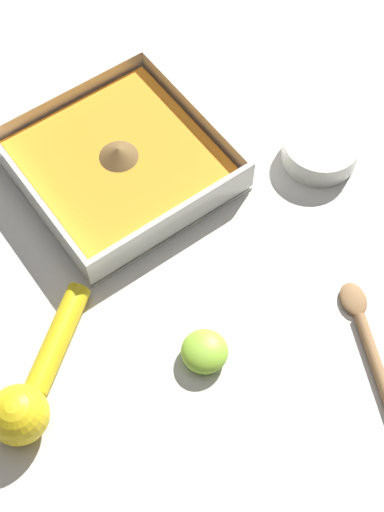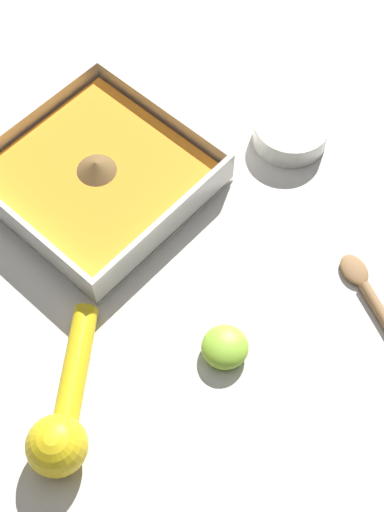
% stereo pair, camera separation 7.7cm
% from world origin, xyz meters
% --- Properties ---
extents(ground_plane, '(4.00, 4.00, 0.00)m').
position_xyz_m(ground_plane, '(0.00, 0.00, 0.00)').
color(ground_plane, beige).
extents(square_dish, '(0.22, 0.22, 0.05)m').
position_xyz_m(square_dish, '(-0.03, 0.03, 0.02)').
color(square_dish, silver).
rests_on(square_dish, ground_plane).
extents(spice_bowl, '(0.09, 0.09, 0.03)m').
position_xyz_m(spice_bowl, '(0.18, -0.09, 0.01)').
color(spice_bowl, silver).
rests_on(spice_bowl, ground_plane).
extents(lemon_squeezer, '(0.16, 0.13, 0.06)m').
position_xyz_m(lemon_squeezer, '(-0.25, -0.16, 0.02)').
color(lemon_squeezer, yellow).
rests_on(lemon_squeezer, ground_plane).
extents(lemon_half, '(0.05, 0.05, 0.03)m').
position_xyz_m(lemon_half, '(-0.09, -0.22, 0.01)').
color(lemon_half, '#93CC38').
rests_on(lemon_half, ground_plane).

